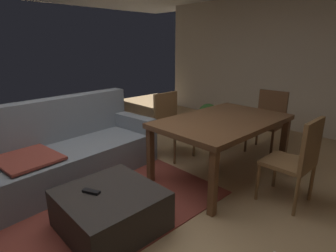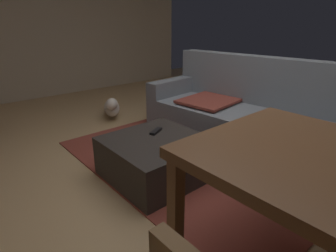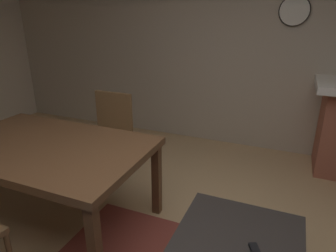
{
  "view_description": "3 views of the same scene",
  "coord_description": "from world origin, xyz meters",
  "px_view_note": "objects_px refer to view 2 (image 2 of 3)",
  "views": [
    {
      "loc": [
        -1.34,
        -2.2,
        1.6
      ],
      "look_at": [
        0.15,
        -0.64,
        0.95
      ],
      "focal_mm": 28.67,
      "sensor_mm": 36.0,
      "label": 1
    },
    {
      "loc": [
        1.46,
        -1.7,
        1.33
      ],
      "look_at": [
        -0.06,
        -0.39,
        0.57
      ],
      "focal_mm": 29.39,
      "sensor_mm": 36.0,
      "label": 2
    },
    {
      "loc": [
        -0.46,
        1.26,
        1.73
      ],
      "look_at": [
        0.19,
        -0.29,
        1.1
      ],
      "focal_mm": 32.15,
      "sensor_mm": 36.0,
      "label": 3
    }
  ],
  "objects_px": {
    "couch": "(248,116)",
    "tv_remote": "(156,131)",
    "small_dog": "(112,107)",
    "ottoman_coffee_table": "(157,158)"
  },
  "relations": [
    {
      "from": "couch",
      "to": "tv_remote",
      "type": "height_order",
      "value": "couch"
    },
    {
      "from": "tv_remote",
      "to": "small_dog",
      "type": "relative_size",
      "value": 0.3
    },
    {
      "from": "ottoman_coffee_table",
      "to": "couch",
      "type": "bearing_deg",
      "value": 85.49
    },
    {
      "from": "couch",
      "to": "small_dog",
      "type": "bearing_deg",
      "value": -156.98
    },
    {
      "from": "tv_remote",
      "to": "small_dog",
      "type": "distance_m",
      "value": 1.59
    },
    {
      "from": "ottoman_coffee_table",
      "to": "tv_remote",
      "type": "relative_size",
      "value": 5.13
    },
    {
      "from": "couch",
      "to": "tv_remote",
      "type": "xyz_separation_m",
      "value": [
        -0.22,
        -1.14,
        0.05
      ]
    },
    {
      "from": "couch",
      "to": "ottoman_coffee_table",
      "type": "xyz_separation_m",
      "value": [
        -0.1,
        -1.23,
        -0.15
      ]
    },
    {
      "from": "ottoman_coffee_table",
      "to": "tv_remote",
      "type": "height_order",
      "value": "tv_remote"
    },
    {
      "from": "couch",
      "to": "ottoman_coffee_table",
      "type": "relative_size",
      "value": 2.86
    }
  ]
}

